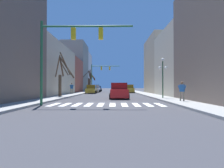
% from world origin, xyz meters
% --- Properties ---
extents(ground_plane, '(240.00, 240.00, 0.00)m').
position_xyz_m(ground_plane, '(0.00, 0.00, 0.00)').
color(ground_plane, '#38383D').
extents(sidewalk_left, '(2.27, 90.00, 0.15)m').
position_xyz_m(sidewalk_left, '(-6.16, 0.00, 0.07)').
color(sidewalk_left, gray).
rests_on(sidewalk_left, ground_plane).
extents(sidewalk_right, '(2.27, 90.00, 0.15)m').
position_xyz_m(sidewalk_right, '(6.16, 0.00, 0.07)').
color(sidewalk_right, gray).
rests_on(sidewalk_right, ground_plane).
extents(building_row_left, '(6.00, 53.39, 13.71)m').
position_xyz_m(building_row_left, '(-10.29, 20.68, 5.72)').
color(building_row_left, '#66564C').
rests_on(building_row_left, ground_plane).
extents(building_row_right, '(6.00, 31.52, 10.98)m').
position_xyz_m(building_row_right, '(10.29, 9.70, 5.24)').
color(building_row_right, '#66564C').
rests_on(building_row_right, ground_plane).
extents(crosswalk_stripes, '(8.55, 2.60, 0.01)m').
position_xyz_m(crosswalk_stripes, '(0.00, -0.58, 0.00)').
color(crosswalk_stripes, white).
rests_on(crosswalk_stripes, ground_plane).
extents(traffic_signal_near, '(6.82, 0.28, 6.22)m').
position_xyz_m(traffic_signal_near, '(-2.81, -1.19, 4.52)').
color(traffic_signal_near, '#236038').
rests_on(traffic_signal_near, ground_plane).
extents(traffic_signal_far, '(6.69, 0.28, 6.64)m').
position_xyz_m(traffic_signal_far, '(-2.91, 27.50, 4.81)').
color(traffic_signal_far, '#236038').
rests_on(traffic_signal_far, ground_plane).
extents(street_lamp_right_corner, '(0.95, 0.36, 4.35)m').
position_xyz_m(street_lamp_right_corner, '(5.89, 5.17, 3.22)').
color(street_lamp_right_corner, '#1E4C2D').
rests_on(street_lamp_right_corner, sidewalk_right).
extents(car_at_intersection, '(2.03, 4.39, 1.69)m').
position_xyz_m(car_at_intersection, '(-3.89, 20.36, 0.78)').
color(car_at_intersection, '#A38423').
rests_on(car_at_intersection, ground_plane).
extents(car_parked_left_near, '(2.20, 4.82, 1.79)m').
position_xyz_m(car_parked_left_near, '(3.80, 24.49, 0.83)').
color(car_parked_left_near, '#A38423').
rests_on(car_parked_left_near, ground_plane).
extents(car_parked_right_near, '(2.00, 4.75, 1.55)m').
position_xyz_m(car_parked_right_near, '(-3.90, 33.82, 0.73)').
color(car_parked_right_near, black).
rests_on(car_parked_right_near, ground_plane).
extents(car_parked_right_far, '(2.18, 4.21, 1.80)m').
position_xyz_m(car_parked_right_far, '(1.12, 6.07, 0.83)').
color(car_parked_right_far, red).
rests_on(car_parked_right_far, ground_plane).
extents(car_parked_left_far, '(2.11, 4.22, 1.79)m').
position_xyz_m(car_parked_left_far, '(3.85, 32.28, 0.83)').
color(car_parked_left_far, red).
rests_on(car_parked_left_far, ground_plane).
extents(car_driving_away_lane, '(2.15, 4.66, 1.78)m').
position_xyz_m(car_driving_away_lane, '(-3.83, 27.02, 0.83)').
color(car_driving_away_lane, silver).
rests_on(car_driving_away_lane, ground_plane).
extents(pedestrian_on_right_sidewalk, '(0.61, 0.52, 1.67)m').
position_xyz_m(pedestrian_on_right_sidewalk, '(6.42, 1.16, 1.14)').
color(pedestrian_on_right_sidewalk, '#7A705B').
rests_on(pedestrian_on_right_sidewalk, sidewalk_right).
extents(pedestrian_near_right_corner, '(0.76, 0.37, 1.82)m').
position_xyz_m(pedestrian_near_right_corner, '(-6.59, 15.38, 1.22)').
color(pedestrian_near_right_corner, '#7A705B').
rests_on(pedestrian_near_right_corner, sidewalk_left).
extents(street_tree_left_far, '(3.68, 1.48, 5.33)m').
position_xyz_m(street_tree_left_far, '(-5.83, 30.20, 2.82)').
color(street_tree_left_far, '#473828').
rests_on(street_tree_left_far, sidewalk_left).
extents(street_tree_right_mid, '(1.80, 2.80, 5.98)m').
position_xyz_m(street_tree_right_mid, '(-5.98, 34.82, 2.81)').
color(street_tree_right_mid, '#473828').
rests_on(street_tree_right_mid, sidewalk_left).
extents(street_tree_left_near, '(2.76, 2.26, 5.60)m').
position_xyz_m(street_tree_left_near, '(-6.05, 8.06, 2.79)').
color(street_tree_left_near, brown).
rests_on(street_tree_left_near, sidewalk_left).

